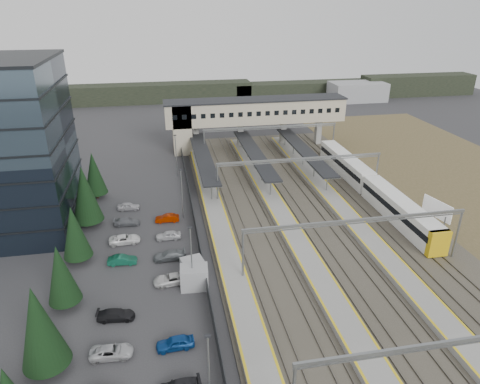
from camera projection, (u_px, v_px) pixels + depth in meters
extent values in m
plane|color=#2B2B2D|center=(246.00, 246.00, 59.09)|extent=(220.00, 220.00, 0.00)
cylinder|color=black|center=(49.00, 365.00, 39.03)|extent=(0.44, 0.44, 1.20)
cone|color=black|center=(39.00, 326.00, 37.19)|extent=(4.26, 4.26, 8.20)
cylinder|color=black|center=(67.00, 302.00, 47.10)|extent=(0.44, 0.44, 1.20)
cone|color=black|center=(61.00, 273.00, 45.54)|extent=(3.54, 3.54, 6.80)
cylinder|color=black|center=(79.00, 258.00, 55.17)|extent=(0.44, 0.44, 1.20)
cone|color=black|center=(74.00, 232.00, 53.57)|extent=(3.64, 3.64, 7.00)
cylinder|color=black|center=(90.00, 222.00, 64.14)|extent=(0.44, 0.44, 1.20)
cone|color=black|center=(85.00, 194.00, 62.23)|extent=(4.42, 4.42, 8.50)
cylinder|color=black|center=(97.00, 195.00, 73.10)|extent=(0.44, 0.44, 1.20)
cone|color=black|center=(94.00, 173.00, 71.46)|extent=(3.74, 3.74, 7.20)
imported|color=#B3B5B8|center=(112.00, 352.00, 40.50)|extent=(4.16, 2.09, 1.13)
imported|color=black|center=(116.00, 315.00, 45.25)|extent=(4.07, 1.94, 1.15)
imported|color=#104F39|center=(122.00, 260.00, 54.74)|extent=(3.74, 1.52, 1.21)
imported|color=white|center=(125.00, 239.00, 59.50)|extent=(4.36, 2.17, 1.19)
imported|color=slate|center=(127.00, 222.00, 64.26)|extent=(3.97, 1.76, 1.13)
imported|color=#B3B1B7|center=(129.00, 206.00, 69.00)|extent=(3.61, 1.72, 1.19)
imported|color=navy|center=(175.00, 343.00, 41.48)|extent=(3.79, 1.69, 1.27)
imported|color=silver|center=(171.00, 279.00, 51.00)|extent=(4.41, 2.35, 1.18)
imported|color=#5B6064|center=(170.00, 255.00, 55.74)|extent=(4.24, 1.74, 1.23)
imported|color=#BCBCC0|center=(168.00, 235.00, 60.50)|extent=(3.54, 1.43, 1.21)
imported|color=#8B1D00|center=(167.00, 218.00, 65.25)|extent=(3.67, 1.43, 1.19)
cylinder|color=slate|center=(209.00, 375.00, 33.70)|extent=(0.16, 0.16, 8.00)
cube|color=black|center=(207.00, 336.00, 32.06)|extent=(0.50, 0.25, 0.15)
cylinder|color=slate|center=(192.00, 258.00, 48.94)|extent=(0.16, 0.16, 8.00)
cube|color=black|center=(190.00, 228.00, 47.30)|extent=(0.50, 0.25, 0.15)
cylinder|color=slate|center=(182.00, 194.00, 65.08)|extent=(0.16, 0.16, 8.00)
cube|color=black|center=(180.00, 170.00, 63.44)|extent=(0.50, 0.25, 0.15)
cylinder|color=slate|center=(176.00, 156.00, 81.22)|extent=(0.16, 0.16, 8.00)
cube|color=black|center=(175.00, 135.00, 79.58)|extent=(0.50, 0.25, 0.15)
cube|color=#26282B|center=(196.00, 226.00, 62.08)|extent=(0.08, 90.00, 2.00)
cube|color=gray|center=(194.00, 277.00, 50.05)|extent=(3.37, 2.57, 2.68)
cube|color=gray|center=(193.00, 268.00, 52.14)|extent=(2.99, 2.66, 2.36)
cube|color=#3A362D|center=(316.00, 221.00, 65.53)|extent=(34.00, 90.00, 0.20)
cube|color=#59544C|center=(235.00, 227.00, 63.34)|extent=(0.08, 90.00, 0.14)
cube|color=#59544C|center=(244.00, 226.00, 63.58)|extent=(0.08, 90.00, 0.14)
cube|color=#59544C|center=(261.00, 225.00, 64.00)|extent=(0.08, 90.00, 0.14)
cube|color=#59544C|center=(270.00, 224.00, 64.25)|extent=(0.08, 90.00, 0.14)
cube|color=#59544C|center=(299.00, 221.00, 65.01)|extent=(0.08, 90.00, 0.14)
cube|color=#59544C|center=(308.00, 220.00, 65.25)|extent=(0.08, 90.00, 0.14)
cube|color=#59544C|center=(324.00, 219.00, 65.67)|extent=(0.08, 90.00, 0.14)
cube|color=#59544C|center=(333.00, 218.00, 65.91)|extent=(0.08, 90.00, 0.14)
cube|color=#59544C|center=(361.00, 216.00, 66.67)|extent=(0.08, 90.00, 0.14)
cube|color=#59544C|center=(369.00, 215.00, 66.91)|extent=(0.08, 90.00, 0.14)
cube|color=#59544C|center=(385.00, 214.00, 67.34)|extent=(0.08, 90.00, 0.14)
cube|color=#59544C|center=(393.00, 213.00, 67.58)|extent=(0.08, 90.00, 0.14)
cube|color=gray|center=(219.00, 227.00, 62.89)|extent=(3.20, 82.00, 0.90)
cube|color=gold|center=(210.00, 226.00, 62.46)|extent=(0.25, 82.00, 0.02)
cube|color=gold|center=(229.00, 224.00, 62.94)|extent=(0.25, 82.00, 0.02)
cube|color=gray|center=(285.00, 222.00, 64.56)|extent=(3.20, 82.00, 0.90)
cube|color=gold|center=(276.00, 220.00, 64.13)|extent=(0.25, 82.00, 0.02)
cube|color=gold|center=(294.00, 218.00, 64.61)|extent=(0.25, 82.00, 0.02)
cube|color=gray|center=(347.00, 216.00, 66.22)|extent=(3.20, 82.00, 0.90)
cube|color=gold|center=(339.00, 214.00, 65.79)|extent=(0.25, 82.00, 0.02)
cube|color=gold|center=(356.00, 213.00, 66.28)|extent=(0.25, 82.00, 0.02)
cube|color=black|center=(203.00, 156.00, 81.16)|extent=(3.00, 30.00, 0.25)
cube|color=slate|center=(203.00, 157.00, 81.22)|extent=(3.10, 30.00, 0.12)
cylinder|color=slate|center=(212.00, 191.00, 70.16)|extent=(0.20, 0.20, 3.10)
cylinder|color=slate|center=(207.00, 176.00, 75.98)|extent=(0.20, 0.20, 3.10)
cylinder|color=slate|center=(203.00, 164.00, 81.81)|extent=(0.20, 0.20, 3.10)
cylinder|color=slate|center=(200.00, 153.00, 87.64)|extent=(0.20, 0.20, 3.10)
cylinder|color=slate|center=(197.00, 143.00, 93.47)|extent=(0.20, 0.20, 3.10)
cube|color=black|center=(254.00, 153.00, 82.82)|extent=(3.00, 30.00, 0.25)
cube|color=slate|center=(254.00, 153.00, 82.89)|extent=(3.10, 30.00, 0.12)
cylinder|color=slate|center=(271.00, 186.00, 71.83)|extent=(0.20, 0.20, 3.10)
cylinder|color=slate|center=(262.00, 172.00, 77.65)|extent=(0.20, 0.20, 3.10)
cylinder|color=slate|center=(254.00, 160.00, 83.48)|extent=(0.20, 0.20, 3.10)
cylinder|color=slate|center=(248.00, 150.00, 89.31)|extent=(0.20, 0.20, 3.10)
cylinder|color=slate|center=(242.00, 141.00, 95.14)|extent=(0.20, 0.20, 3.10)
cube|color=black|center=(304.00, 150.00, 84.49)|extent=(3.00, 30.00, 0.25)
cube|color=slate|center=(304.00, 150.00, 84.55)|extent=(3.10, 30.00, 0.12)
cylinder|color=slate|center=(327.00, 182.00, 73.49)|extent=(0.20, 0.20, 3.10)
cylinder|color=slate|center=(314.00, 169.00, 79.32)|extent=(0.20, 0.20, 3.10)
cylinder|color=slate|center=(303.00, 157.00, 85.15)|extent=(0.20, 0.20, 3.10)
cylinder|color=slate|center=(294.00, 147.00, 90.98)|extent=(0.20, 0.20, 3.10)
cylinder|color=slate|center=(285.00, 138.00, 96.80)|extent=(0.20, 0.20, 3.10)
cube|color=#ADA28A|center=(256.00, 111.00, 95.01)|extent=(40.00, 6.00, 5.00)
cube|color=black|center=(256.00, 99.00, 93.96)|extent=(40.40, 6.40, 0.30)
cube|color=#ADA28A|center=(182.00, 128.00, 93.49)|extent=(4.00, 6.00, 11.00)
cube|color=black|center=(175.00, 118.00, 89.26)|extent=(1.00, 0.06, 1.00)
cube|color=black|center=(184.00, 117.00, 89.59)|extent=(1.00, 0.06, 1.00)
cube|color=black|center=(194.00, 117.00, 89.93)|extent=(1.00, 0.06, 1.00)
cube|color=black|center=(203.00, 116.00, 90.26)|extent=(1.00, 0.06, 1.00)
cube|color=black|center=(213.00, 116.00, 90.59)|extent=(1.00, 0.06, 1.00)
cube|color=black|center=(222.00, 115.00, 90.93)|extent=(1.00, 0.06, 1.00)
cube|color=black|center=(231.00, 115.00, 91.26)|extent=(1.00, 0.06, 1.00)
cube|color=black|center=(240.00, 115.00, 91.59)|extent=(1.00, 0.06, 1.00)
cube|color=black|center=(250.00, 114.00, 91.93)|extent=(1.00, 0.06, 1.00)
cube|color=black|center=(259.00, 114.00, 92.26)|extent=(1.00, 0.06, 1.00)
cube|color=black|center=(268.00, 113.00, 92.60)|extent=(1.00, 0.06, 1.00)
cube|color=black|center=(277.00, 113.00, 92.93)|extent=(1.00, 0.06, 1.00)
cube|color=black|center=(285.00, 112.00, 93.26)|extent=(1.00, 0.06, 1.00)
cube|color=black|center=(294.00, 112.00, 93.60)|extent=(1.00, 0.06, 1.00)
cube|color=black|center=(303.00, 112.00, 93.93)|extent=(1.00, 0.06, 1.00)
cube|color=black|center=(312.00, 111.00, 94.26)|extent=(1.00, 0.06, 1.00)
cube|color=black|center=(320.00, 111.00, 94.60)|extent=(1.00, 0.06, 1.00)
cube|color=black|center=(329.00, 111.00, 94.93)|extent=(1.00, 0.06, 1.00)
cube|color=black|center=(337.00, 110.00, 95.27)|extent=(1.00, 0.06, 1.00)
cube|color=gray|center=(189.00, 138.00, 94.76)|extent=(1.20, 1.60, 6.00)
cube|color=gray|center=(196.00, 138.00, 95.02)|extent=(1.20, 1.60, 6.00)
cube|color=gray|center=(240.00, 136.00, 96.68)|extent=(1.20, 1.60, 6.00)
cube|color=gray|center=(283.00, 133.00, 98.35)|extent=(1.20, 1.60, 6.00)
cube|color=gray|center=(318.00, 131.00, 99.77)|extent=(1.20, 1.60, 6.00)
cube|color=slate|center=(469.00, 339.00, 33.12)|extent=(28.40, 0.25, 0.35)
cube|color=slate|center=(468.00, 343.00, 33.28)|extent=(28.40, 0.12, 0.12)
cylinder|color=slate|center=(243.00, 257.00, 50.15)|extent=(0.28, 0.28, 7.00)
cylinder|color=slate|center=(457.00, 235.00, 54.82)|extent=(0.28, 0.28, 7.00)
cube|color=slate|center=(358.00, 220.00, 51.05)|extent=(28.40, 0.25, 0.35)
cube|color=slate|center=(357.00, 223.00, 51.21)|extent=(28.40, 0.12, 0.12)
cylinder|color=slate|center=(217.00, 184.00, 69.87)|extent=(0.28, 0.28, 7.00)
cylinder|color=slate|center=(376.00, 173.00, 74.54)|extent=(0.28, 0.28, 7.00)
cube|color=slate|center=(301.00, 159.00, 70.77)|extent=(28.40, 0.25, 0.35)
cube|color=slate|center=(301.00, 161.00, 70.94)|extent=(28.40, 0.12, 0.12)
cylinder|color=slate|center=(204.00, 147.00, 87.80)|extent=(0.28, 0.28, 7.00)
cylinder|color=slate|center=(333.00, 139.00, 92.48)|extent=(0.28, 0.28, 7.00)
cube|color=slate|center=(271.00, 127.00, 88.70)|extent=(28.40, 0.25, 0.35)
cube|color=slate|center=(271.00, 129.00, 88.87)|extent=(28.40, 0.12, 0.12)
cube|color=white|center=(400.00, 211.00, 64.21)|extent=(2.82, 19.56, 3.63)
cube|color=black|center=(400.00, 208.00, 64.05)|extent=(2.88, 18.96, 0.91)
cube|color=slate|center=(398.00, 220.00, 64.85)|extent=(2.42, 18.16, 0.50)
cube|color=white|center=(345.00, 164.00, 82.29)|extent=(2.82, 19.56, 3.63)
cube|color=black|center=(346.00, 162.00, 82.12)|extent=(2.88, 18.96, 0.91)
cube|color=slate|center=(345.00, 172.00, 82.93)|extent=(2.42, 18.16, 0.50)
cube|color=gold|center=(438.00, 243.00, 55.54)|extent=(2.84, 0.90, 3.63)
cylinder|color=slate|center=(444.00, 226.00, 61.37)|extent=(0.20, 0.20, 2.83)
cylinder|color=slate|center=(427.00, 212.00, 65.23)|extent=(0.20, 0.20, 2.83)
cube|color=silver|center=(437.00, 209.00, 62.63)|extent=(1.34, 5.20, 2.65)
cube|color=black|center=(160.00, 93.00, 141.37)|extent=(60.00, 8.00, 6.00)
cube|color=black|center=(305.00, 89.00, 149.91)|extent=(50.00, 8.00, 5.00)
cube|color=black|center=(417.00, 85.00, 151.69)|extent=(40.00, 8.00, 7.00)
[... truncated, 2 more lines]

